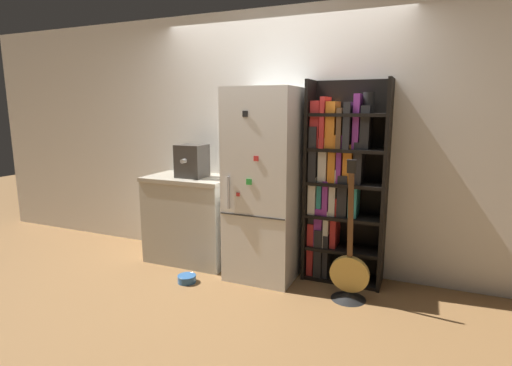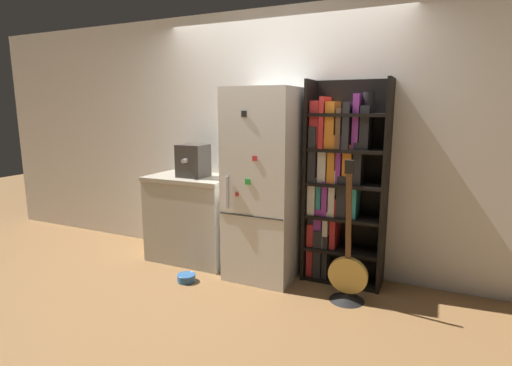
# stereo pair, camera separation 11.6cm
# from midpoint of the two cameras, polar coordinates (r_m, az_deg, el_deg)

# --- Properties ---
(ground_plane) EXTENTS (16.00, 16.00, 0.00)m
(ground_plane) POSITION_cam_midpoint_polar(r_m,az_deg,el_deg) (4.00, -0.18, -13.39)
(ground_plane) COLOR olive
(wall_back) EXTENTS (8.00, 0.05, 2.60)m
(wall_back) POSITION_cam_midpoint_polar(r_m,az_deg,el_deg) (4.11, 2.44, 6.02)
(wall_back) COLOR white
(wall_back) RESTS_ON ground_plane
(refrigerator) EXTENTS (0.64, 0.69, 1.82)m
(refrigerator) POSITION_cam_midpoint_polar(r_m,az_deg,el_deg) (3.84, 0.52, -0.20)
(refrigerator) COLOR white
(refrigerator) RESTS_ON ground_plane
(bookshelf) EXTENTS (0.73, 0.34, 1.89)m
(bookshelf) POSITION_cam_midpoint_polar(r_m,az_deg,el_deg) (3.81, 10.85, 0.13)
(bookshelf) COLOR black
(bookshelf) RESTS_ON ground_plane
(kitchen_counter) EXTENTS (0.92, 0.59, 0.92)m
(kitchen_counter) POSITION_cam_midpoint_polar(r_m,az_deg,el_deg) (4.38, -9.96, -5.00)
(kitchen_counter) COLOR #BCB7A8
(kitchen_counter) RESTS_ON ground_plane
(espresso_machine) EXTENTS (0.29, 0.31, 0.34)m
(espresso_machine) POSITION_cam_midpoint_polar(r_m,az_deg,el_deg) (4.21, -9.92, 3.12)
(espresso_machine) COLOR #38332D
(espresso_machine) RESTS_ON kitchen_counter
(guitar) EXTENTS (0.34, 0.30, 1.24)m
(guitar) POSITION_cam_midpoint_polar(r_m,az_deg,el_deg) (3.60, 12.23, -13.42)
(guitar) COLOR black
(guitar) RESTS_ON ground_plane
(pet_bowl) EXTENTS (0.18, 0.18, 0.07)m
(pet_bowl) POSITION_cam_midpoint_polar(r_m,az_deg,el_deg) (3.96, -10.71, -13.25)
(pet_bowl) COLOR #3366A5
(pet_bowl) RESTS_ON ground_plane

